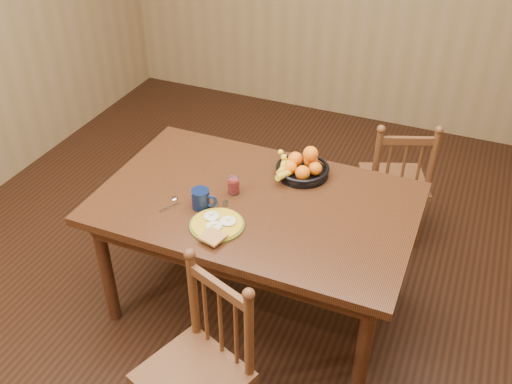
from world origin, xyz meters
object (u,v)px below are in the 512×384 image
at_px(dining_table, 256,213).
at_px(chair_far, 395,182).
at_px(chair_near, 199,369).
at_px(breakfast_plate, 217,225).
at_px(fruit_bowl, 302,167).
at_px(coffee_mug, 201,199).

bearing_deg(dining_table, chair_far, 58.57).
height_order(chair_near, breakfast_plate, chair_near).
height_order(chair_far, fruit_bowl, fruit_bowl).
bearing_deg(chair_near, dining_table, 115.70).
bearing_deg(fruit_bowl, breakfast_plate, -110.90).
bearing_deg(chair_far, dining_table, 37.44).
bearing_deg(fruit_bowl, chair_near, -92.65).
xyz_separation_m(chair_near, coffee_mug, (-0.31, 0.66, 0.36)).
bearing_deg(chair_near, coffee_mug, 134.86).
relative_size(dining_table, coffee_mug, 11.95).
distance_m(dining_table, chair_near, 0.86).
bearing_deg(coffee_mug, chair_far, 53.90).
xyz_separation_m(dining_table, fruit_bowl, (0.14, 0.31, 0.13)).
distance_m(chair_far, chair_near, 1.81).
distance_m(dining_table, breakfast_plate, 0.30).
bearing_deg(chair_far, coffee_mug, 32.76).
bearing_deg(coffee_mug, breakfast_plate, -39.33).
distance_m(dining_table, fruit_bowl, 0.36).
bearing_deg(chair_far, fruit_bowl, 33.81).
bearing_deg(dining_table, chair_near, -84.29).
bearing_deg(breakfast_plate, chair_far, 61.40).
bearing_deg(coffee_mug, dining_table, 35.32).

